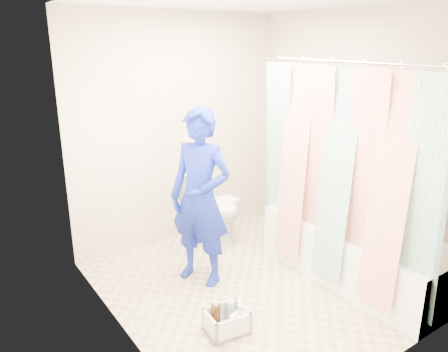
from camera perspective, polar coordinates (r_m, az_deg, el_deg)
floor at (r=4.06m, az=3.81°, el=-13.99°), size 2.60×2.60×0.00m
wall_back at (r=4.64m, az=-5.97°, el=5.97°), size 2.40×0.02×2.40m
wall_front at (r=2.75m, az=21.45°, el=-3.21°), size 2.40×0.02×2.40m
wall_left at (r=3.01m, az=-13.94°, el=-0.75°), size 0.02×2.60×2.40m
wall_right at (r=4.42m, az=16.45°, el=4.78°), size 0.02×2.60×2.40m
bathtub at (r=4.21m, az=16.81°, el=-9.36°), size 0.70×1.75×0.50m
curtain_rod at (r=3.53m, az=15.76°, el=14.16°), size 0.02×1.90×0.02m
shower_curtain at (r=3.69m, az=14.59°, el=-0.36°), size 0.06×1.75×1.80m
toilet at (r=4.77m, az=-1.76°, el=-3.94°), size 0.54×0.80×0.76m
tank_lid at (r=4.66m, az=-0.76°, el=-3.58°), size 0.49×0.27×0.04m
tank_internals at (r=4.76m, az=-3.82°, el=0.70°), size 0.18×0.07×0.25m
plumber at (r=3.81m, az=-3.12°, el=-2.88°), size 0.60×0.69×1.58m
cleaning_caddy at (r=3.46m, az=0.50°, el=-18.48°), size 0.33×0.27×0.23m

